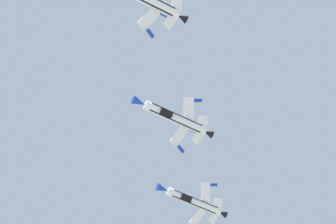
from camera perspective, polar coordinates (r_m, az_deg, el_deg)
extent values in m
cone|color=black|center=(109.14, 1.19, 7.94)|extent=(2.10, 2.06, 1.36)
cube|color=white|center=(107.09, -1.63, 7.88)|extent=(3.63, 2.98, 3.09)
cube|color=#1938A8|center=(106.68, -1.50, 6.63)|extent=(1.15, 1.69, 0.56)
cube|color=white|center=(109.28, 0.71, 9.02)|extent=(2.12, 2.10, 1.66)
cube|color=white|center=(108.25, 0.15, 7.61)|extent=(2.30, 2.30, 1.66)
cube|color=#1938A8|center=(110.34, -0.04, 8.18)|extent=(3.26, 3.16, 1.99)
cylinder|color=white|center=(118.76, 0.61, -0.54)|extent=(10.40, 8.87, 1.70)
cube|color=black|center=(118.33, 0.69, -0.51)|extent=(8.63, 7.32, 1.35)
cone|color=#1938A8|center=(116.85, -2.45, 0.83)|extent=(2.85, 2.73, 1.56)
cone|color=black|center=(120.93, 3.40, -1.78)|extent=(2.10, 2.06, 1.36)
ellipsoid|color=#192333|center=(118.60, -0.62, -0.08)|extent=(3.46, 3.22, 1.55)
cube|color=black|center=(117.40, -0.16, -0.07)|extent=(2.56, 2.44, 1.38)
cube|color=white|center=(119.91, 1.74, 0.28)|extent=(2.42, 3.25, 3.27)
cube|color=#1938A8|center=(120.86, 2.51, 0.98)|extent=(1.67, 0.84, 0.58)
cube|color=white|center=(118.55, 0.95, -2.01)|extent=(3.45, 2.90, 3.27)
cube|color=#1938A8|center=(118.42, 1.10, -3.14)|extent=(1.13, 1.68, 0.58)
cube|color=white|center=(120.77, 2.95, -0.82)|extent=(2.09, 2.01, 1.75)
cube|color=white|center=(119.99, 2.50, -2.15)|extent=(2.21, 2.25, 1.75)
cube|color=#1938A8|center=(121.92, 2.26, -1.53)|extent=(3.33, 3.25, 1.88)
cylinder|color=white|center=(137.57, 2.20, -7.55)|extent=(10.40, 8.87, 1.70)
cube|color=black|center=(137.14, 2.27, -7.55)|extent=(8.64, 7.33, 1.33)
cone|color=#1938A8|center=(135.13, -0.44, -6.49)|extent=(2.85, 2.73, 1.56)
cone|color=black|center=(140.18, 4.61, -8.50)|extent=(2.10, 2.06, 1.36)
ellipsoid|color=#192333|center=(137.22, 1.13, -7.16)|extent=(3.47, 3.22, 1.55)
cube|color=black|center=(136.05, 1.54, -7.23)|extent=(2.57, 2.44, 1.38)
cube|color=white|center=(138.51, 3.18, -6.78)|extent=(2.44, 3.31, 3.21)
cube|color=#1938A8|center=(139.27, 3.85, -6.13)|extent=(1.67, 0.85, 0.57)
cube|color=white|center=(137.80, 2.48, -8.81)|extent=(3.51, 2.92, 3.21)
cube|color=white|center=(139.73, 4.22, -7.68)|extent=(2.10, 2.04, 1.72)
cube|color=white|center=(139.32, 3.83, -8.86)|extent=(2.24, 2.27, 1.72)
cube|color=#1938A8|center=(141.05, 3.61, -8.22)|extent=(3.31, 3.22, 1.92)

